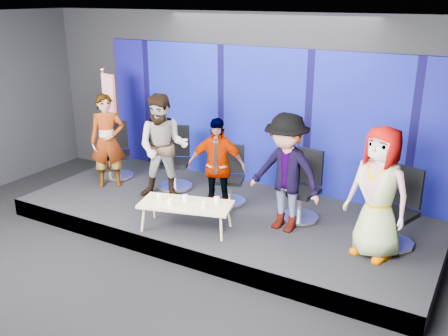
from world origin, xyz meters
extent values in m
plane|color=black|center=(0.00, 0.00, 0.00)|extent=(10.00, 10.00, 0.00)
cube|color=black|center=(0.00, 4.00, 1.75)|extent=(10.00, 0.02, 3.50)
cube|color=black|center=(0.00, 0.00, 3.50)|extent=(10.00, 8.00, 0.02)
cube|color=black|center=(0.00, 2.50, 0.15)|extent=(7.00, 3.00, 0.30)
cube|color=#0C0651|center=(0.00, 3.95, 1.60)|extent=(7.00, 0.08, 2.60)
cylinder|color=silver|center=(-2.64, 2.83, 0.33)|extent=(0.87, 0.87, 0.06)
cylinder|color=silver|center=(-2.64, 2.83, 0.57)|extent=(0.07, 0.07, 0.41)
cube|color=black|center=(-2.64, 2.83, 0.77)|extent=(0.69, 0.69, 0.07)
cube|color=black|center=(-2.80, 3.02, 1.11)|extent=(0.38, 0.33, 0.56)
imported|color=black|center=(-2.48, 2.41, 1.19)|extent=(0.77, 0.74, 1.77)
cylinder|color=silver|center=(-1.31, 2.90, 0.33)|extent=(0.86, 0.86, 0.07)
cylinder|color=silver|center=(-1.31, 2.90, 0.58)|extent=(0.08, 0.08, 0.44)
cube|color=black|center=(-1.31, 2.90, 0.80)|extent=(0.69, 0.69, 0.08)
cube|color=black|center=(-1.41, 3.14, 1.16)|extent=(0.46, 0.24, 0.60)
imported|color=black|center=(-1.22, 2.46, 1.24)|extent=(1.13, 1.02, 1.89)
cylinder|color=silver|center=(-0.06, 2.79, 0.33)|extent=(0.72, 0.72, 0.06)
cylinder|color=silver|center=(-0.06, 2.79, 0.55)|extent=(0.07, 0.07, 0.38)
cube|color=black|center=(-0.06, 2.79, 0.74)|extent=(0.58, 0.58, 0.07)
cube|color=black|center=(-0.13, 3.01, 1.05)|extent=(0.41, 0.18, 0.52)
imported|color=black|center=(-0.06, 2.34, 1.12)|extent=(1.04, 0.69, 1.64)
cylinder|color=silver|center=(1.25, 2.76, 0.33)|extent=(0.73, 0.73, 0.06)
cylinder|color=silver|center=(1.25, 2.76, 0.58)|extent=(0.08, 0.08, 0.43)
cube|color=black|center=(1.25, 2.76, 0.79)|extent=(0.59, 0.59, 0.08)
cube|color=black|center=(1.29, 3.02, 1.15)|extent=(0.48, 0.12, 0.59)
imported|color=black|center=(1.17, 2.32, 1.23)|extent=(1.28, 0.85, 1.85)
cylinder|color=silver|center=(2.76, 2.60, 0.33)|extent=(0.82, 0.82, 0.07)
cylinder|color=silver|center=(2.76, 2.60, 0.58)|extent=(0.08, 0.08, 0.43)
cube|color=black|center=(2.76, 2.60, 0.80)|extent=(0.66, 0.66, 0.08)
cube|color=black|center=(2.84, 2.85, 1.16)|extent=(0.47, 0.20, 0.60)
imported|color=black|center=(2.59, 2.18, 1.24)|extent=(1.06, 0.85, 1.88)
cube|color=tan|center=(-0.15, 1.55, 0.72)|extent=(1.53, 0.96, 0.04)
cylinder|color=tan|center=(-0.69, 1.16, 0.50)|extent=(0.04, 0.04, 0.39)
cylinder|color=tan|center=(-0.81, 1.61, 0.50)|extent=(0.04, 0.04, 0.39)
cylinder|color=tan|center=(0.52, 1.49, 0.50)|extent=(0.04, 0.04, 0.39)
cylinder|color=tan|center=(0.39, 1.95, 0.50)|extent=(0.04, 0.04, 0.39)
cylinder|color=white|center=(-0.59, 1.46, 0.78)|extent=(0.08, 0.08, 0.09)
cylinder|color=white|center=(-0.32, 1.38, 0.79)|extent=(0.08, 0.08, 0.10)
cylinder|color=white|center=(-0.20, 1.61, 0.79)|extent=(0.08, 0.08, 0.10)
cylinder|color=white|center=(0.18, 1.55, 0.78)|extent=(0.07, 0.07, 0.09)
cylinder|color=white|center=(0.27, 1.78, 0.79)|extent=(0.09, 0.09, 0.10)
cylinder|color=black|center=(-3.05, 3.03, 0.34)|extent=(0.29, 0.29, 0.09)
cylinder|color=gold|center=(-3.05, 3.03, 1.37)|extent=(0.04, 0.04, 1.96)
sphere|color=gold|center=(-3.05, 3.03, 2.40)|extent=(0.10, 0.10, 0.10)
cube|color=red|center=(-2.88, 2.98, 1.86)|extent=(0.34, 0.11, 0.94)
camera|label=1|loc=(3.88, -4.30, 3.79)|focal=40.00mm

